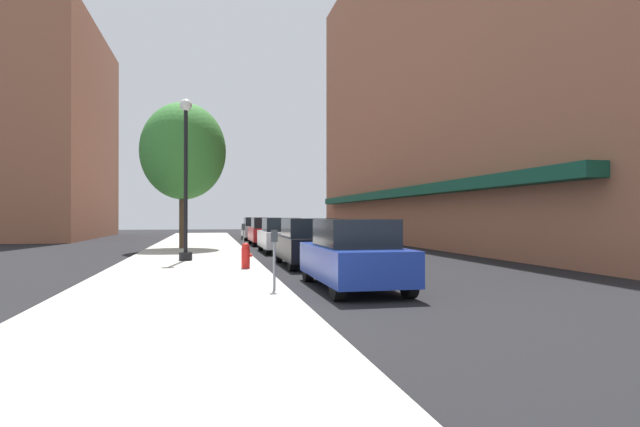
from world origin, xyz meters
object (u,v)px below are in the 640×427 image
object	(u,v)px
car_blue	(353,255)
tree_near	(183,151)
lamppost	(186,176)
car_silver	(255,229)
parking_meter_near	(243,235)
parking_meter_far	(274,252)
car_black	(307,243)
car_red	(265,232)
car_white	(280,236)
fire_hydrant	(246,255)

from	to	relation	value
car_blue	tree_near	bearing A→B (deg)	108.41
lamppost	car_silver	bearing A→B (deg)	77.53
parking_meter_near	parking_meter_far	world-z (taller)	same
parking_meter_near	car_silver	size ratio (longest dim) A/B	0.30
car_black	car_silver	xyz separation A→B (m)	(0.00, 20.73, 0.00)
tree_near	car_red	world-z (taller)	tree_near
car_blue	parking_meter_far	bearing A→B (deg)	-161.84
tree_near	car_white	distance (m)	6.79
fire_hydrant	car_silver	world-z (taller)	car_silver
car_black	tree_near	bearing A→B (deg)	117.99
parking_meter_far	car_red	world-z (taller)	car_red
lamppost	car_black	xyz separation A→B (m)	(4.17, -1.86, -2.39)
lamppost	tree_near	xyz separation A→B (m)	(-0.45, 7.73, 1.83)
lamppost	car_black	size ratio (longest dim) A/B	1.37
tree_near	car_red	bearing A→B (deg)	41.40
parking_meter_near	car_black	distance (m)	4.32
fire_hydrant	car_black	bearing A→B (deg)	33.89
tree_near	car_white	size ratio (longest dim) A/B	1.72
car_black	car_white	bearing A→B (deg)	92.26
parking_meter_near	car_black	world-z (taller)	car_black
tree_near	car_black	world-z (taller)	tree_near
car_white	car_silver	distance (m)	13.77
car_blue	car_silver	distance (m)	26.57
car_red	tree_near	bearing A→B (deg)	-137.72
parking_meter_near	parking_meter_far	bearing A→B (deg)	-90.00
fire_hydrant	car_blue	distance (m)	4.89
parking_meter_far	tree_near	size ratio (longest dim) A/B	0.18
parking_meter_near	car_black	bearing A→B (deg)	-63.17
car_red	car_silver	bearing A→B (deg)	90.89
fire_hydrant	car_silver	xyz separation A→B (m)	(2.23, 22.23, 0.29)
tree_near	car_blue	bearing A→B (deg)	-73.32
car_blue	car_white	size ratio (longest dim) A/B	1.00
car_black	fire_hydrant	bearing A→B (deg)	-143.85
car_black	car_blue	bearing A→B (deg)	-87.74
lamppost	fire_hydrant	xyz separation A→B (m)	(1.95, -3.35, -2.68)
lamppost	car_red	world-z (taller)	lamppost
car_white	car_red	bearing A→B (deg)	87.94
tree_near	car_white	xyz separation A→B (m)	(4.62, -2.63, -4.23)
lamppost	car_silver	xyz separation A→B (m)	(4.17, 18.88, -2.39)
car_red	car_silver	xyz separation A→B (m)	(0.00, 7.07, 0.00)
car_blue	fire_hydrant	bearing A→B (deg)	118.89
fire_hydrant	parking_meter_near	world-z (taller)	parking_meter_near
parking_meter_far	car_white	world-z (taller)	car_white
fire_hydrant	car_red	distance (m)	15.33
parking_meter_far	car_blue	world-z (taller)	car_blue
car_silver	car_white	bearing A→B (deg)	-92.09
fire_hydrant	parking_meter_far	distance (m)	4.94
car_black	parking_meter_near	bearing A→B (deg)	119.08
lamppost	car_red	size ratio (longest dim) A/B	1.37
car_red	car_black	bearing A→B (deg)	-89.11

